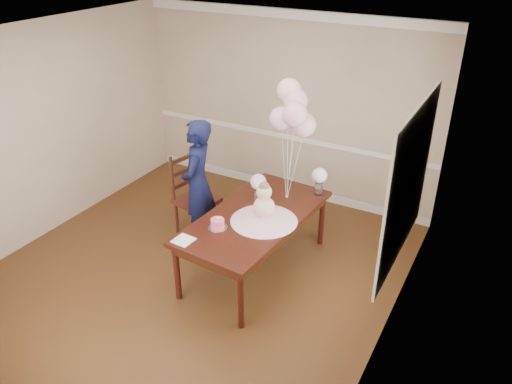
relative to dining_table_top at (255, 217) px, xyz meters
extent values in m
cube|color=#381F0E|center=(-0.60, -0.51, -0.72)|extent=(4.50, 5.00, 0.00)
cube|color=white|center=(-0.60, -0.51, 1.98)|extent=(4.50, 5.00, 0.02)
cube|color=tan|center=(-0.60, 1.99, 0.63)|extent=(4.50, 0.02, 2.70)
cube|color=tan|center=(-2.85, -0.51, 0.63)|extent=(0.02, 5.00, 2.70)
cube|color=tan|center=(1.65, -0.51, 0.63)|extent=(0.02, 5.00, 2.70)
cube|color=white|center=(-0.60, 1.98, 0.18)|extent=(4.50, 0.02, 0.07)
cube|color=white|center=(-0.60, 1.98, 1.91)|extent=(4.50, 0.02, 0.12)
cube|color=silver|center=(-0.60, 1.98, -0.66)|extent=(4.50, 0.02, 0.12)
cube|color=silver|center=(1.63, -0.01, 0.83)|extent=(0.02, 1.66, 1.56)
cube|color=silver|center=(1.61, -0.01, 0.83)|extent=(0.01, 1.50, 1.40)
cube|color=black|center=(0.00, 0.00, 0.00)|extent=(1.13, 2.05, 0.05)
cube|color=black|center=(0.00, 0.00, -0.07)|extent=(1.02, 1.94, 0.10)
cylinder|color=black|center=(-0.48, -0.88, -0.37)|extent=(0.07, 0.07, 0.70)
cylinder|color=black|center=(0.35, -0.94, -0.37)|extent=(0.07, 0.07, 0.70)
cylinder|color=black|center=(-0.35, 0.94, -0.37)|extent=(0.07, 0.07, 0.70)
cylinder|color=black|center=(0.48, 0.88, -0.37)|extent=(0.07, 0.07, 0.70)
cone|color=#ECAEC7|center=(0.15, -0.06, 0.07)|extent=(0.81, 0.81, 0.10)
sphere|color=#FFA1B8|center=(0.15, -0.06, 0.20)|extent=(0.24, 0.24, 0.24)
sphere|color=beige|center=(0.15, -0.06, 0.39)|extent=(0.17, 0.17, 0.17)
sphere|color=brown|center=(0.15, -0.06, 0.45)|extent=(0.12, 0.12, 0.12)
cylinder|color=silver|center=(-0.23, -0.43, 0.03)|extent=(0.23, 0.23, 0.01)
cylinder|color=#F84E76|center=(-0.23, -0.43, 0.08)|extent=(0.16, 0.16, 0.10)
sphere|color=white|center=(-0.23, -0.43, 0.15)|extent=(0.03, 0.03, 0.03)
sphere|color=silver|center=(-0.20, -0.41, 0.15)|extent=(0.03, 0.03, 0.03)
cylinder|color=white|center=(-0.13, 0.31, 0.10)|extent=(0.11, 0.11, 0.16)
sphere|color=silver|center=(-0.13, 0.31, 0.28)|extent=(0.19, 0.19, 0.19)
cylinder|color=silver|center=(0.43, 0.82, 0.10)|extent=(0.11, 0.11, 0.16)
sphere|color=#FFD5DE|center=(0.43, 0.82, 0.28)|extent=(0.19, 0.19, 0.19)
cube|color=white|center=(-0.41, -0.82, 0.03)|extent=(0.21, 0.21, 0.01)
cylinder|color=silver|center=(0.14, 0.54, 0.03)|extent=(0.04, 0.04, 0.02)
sphere|color=#EBA6CB|center=(0.04, 0.54, 1.02)|extent=(0.28, 0.28, 0.28)
sphere|color=#E8A4B6|center=(0.23, 0.48, 1.12)|extent=(0.28, 0.28, 0.28)
sphere|color=#E9A5BF|center=(0.16, 0.64, 1.22)|extent=(0.28, 0.28, 0.28)
sphere|color=#F6AEC8|center=(0.07, 0.66, 1.32)|extent=(0.28, 0.28, 0.28)
sphere|color=#E8A4B8|center=(0.29, 0.61, 0.97)|extent=(0.28, 0.28, 0.28)
cylinder|color=silver|center=(0.09, 0.54, 0.45)|extent=(0.09, 0.01, 0.83)
cylinder|color=silver|center=(0.18, 0.51, 0.50)|extent=(0.10, 0.06, 0.93)
cylinder|color=silver|center=(0.15, 0.59, 0.55)|extent=(0.03, 0.09, 1.03)
cylinder|color=white|center=(0.10, 0.60, 0.60)|extent=(0.08, 0.11, 1.13)
cylinder|color=white|center=(0.21, 0.57, 0.43)|extent=(0.14, 0.06, 0.77)
cube|color=#3C1510|center=(-1.05, 0.33, -0.23)|extent=(0.57, 0.57, 0.05)
cylinder|color=#36120E|center=(-1.28, 0.17, -0.48)|extent=(0.05, 0.05, 0.47)
cylinder|color=#311C0D|center=(-0.90, 0.10, -0.48)|extent=(0.05, 0.05, 0.47)
cylinder|color=#37190F|center=(-1.21, 0.56, -0.48)|extent=(0.05, 0.05, 0.47)
cylinder|color=#381E0F|center=(-0.82, 0.48, -0.48)|extent=(0.05, 0.05, 0.47)
cylinder|color=#37190F|center=(-1.30, 0.18, 0.09)|extent=(0.05, 0.05, 0.61)
cylinder|color=#3C1610|center=(-1.23, 0.56, 0.09)|extent=(0.05, 0.05, 0.61)
cube|color=#38140F|center=(-1.27, 0.37, -0.04)|extent=(0.12, 0.44, 0.05)
cube|color=#3C1910|center=(-1.27, 0.37, 0.14)|extent=(0.12, 0.44, 0.05)
cube|color=#391C0F|center=(-1.27, 0.37, 0.31)|extent=(0.12, 0.44, 0.05)
imported|color=#0E1133|center=(-0.92, 0.19, 0.11)|extent=(0.57, 0.70, 1.67)
camera|label=1|loc=(2.36, -4.27, 2.93)|focal=35.00mm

